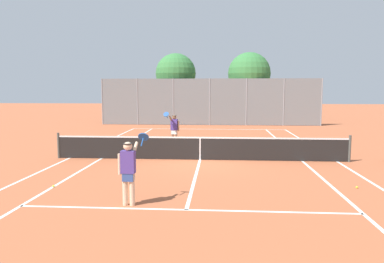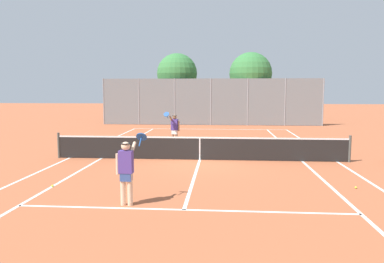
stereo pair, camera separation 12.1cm
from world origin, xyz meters
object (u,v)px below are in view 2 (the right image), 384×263
at_px(loose_tennis_ball_5, 281,151).
at_px(loose_tennis_ball_2, 52,186).
at_px(tree_behind_right, 252,75).
at_px(loose_tennis_ball_3, 312,156).
at_px(player_near_side, 126,169).
at_px(tennis_net, 200,148).
at_px(loose_tennis_ball_4, 292,151).
at_px(tree_behind_left, 178,75).
at_px(loose_tennis_ball_0, 356,188).
at_px(player_far_left, 174,128).
at_px(loose_tennis_ball_1, 135,138).

bearing_deg(loose_tennis_ball_5, loose_tennis_ball_2, -137.89).
bearing_deg(loose_tennis_ball_5, tree_behind_right, 91.29).
bearing_deg(loose_tennis_ball_3, player_near_side, -130.44).
bearing_deg(tree_behind_right, tennis_net, -101.28).
distance_m(player_near_side, loose_tennis_ball_4, 10.20).
height_order(loose_tennis_ball_4, tree_behind_left, tree_behind_left).
bearing_deg(loose_tennis_ball_0, loose_tennis_ball_3, 90.45).
height_order(tree_behind_left, tree_behind_right, tree_behind_right).
relative_size(player_far_left, loose_tennis_ball_0, 26.88).
xyz_separation_m(player_near_side, tree_behind_right, (4.79, 22.82, 3.16)).
bearing_deg(player_far_left, loose_tennis_ball_0, -50.59).
bearing_deg(player_far_left, tennis_net, -67.33).
bearing_deg(tennis_net, tree_behind_right, 78.72).
height_order(tennis_net, loose_tennis_ball_1, tennis_net).
bearing_deg(tennis_net, loose_tennis_ball_1, 123.22).
xyz_separation_m(tennis_net, loose_tennis_ball_1, (-4.20, 6.42, -0.48)).
xyz_separation_m(loose_tennis_ball_2, loose_tennis_ball_4, (8.25, 6.96, 0.00)).
distance_m(loose_tennis_ball_0, loose_tennis_ball_3, 5.25).
relative_size(loose_tennis_ball_4, tree_behind_left, 0.01).
xyz_separation_m(loose_tennis_ball_4, tree_behind_right, (-0.82, 14.35, 4.06)).
relative_size(tennis_net, tree_behind_left, 2.02).
relative_size(tennis_net, loose_tennis_ball_0, 181.82).
bearing_deg(loose_tennis_ball_4, tree_behind_right, 93.27).
distance_m(loose_tennis_ball_1, loose_tennis_ball_5, 8.82).
bearing_deg(tree_behind_right, player_near_side, -101.85).
height_order(loose_tennis_ball_0, loose_tennis_ball_5, same).
height_order(player_far_left, loose_tennis_ball_1, player_far_left).
distance_m(loose_tennis_ball_2, tree_behind_left, 22.19).
distance_m(player_far_left, loose_tennis_ball_0, 9.96).
height_order(player_near_side, loose_tennis_ball_4, player_near_side).
bearing_deg(loose_tennis_ball_0, loose_tennis_ball_2, -176.59).
bearing_deg(tree_behind_left, player_near_side, -86.51).
relative_size(player_far_left, loose_tennis_ball_2, 26.88).
height_order(loose_tennis_ball_5, tree_behind_left, tree_behind_left).
xyz_separation_m(loose_tennis_ball_4, loose_tennis_ball_5, (-0.50, 0.05, 0.00)).
relative_size(player_near_side, tree_behind_left, 0.30).
distance_m(loose_tennis_ball_1, tree_behind_right, 13.37).
relative_size(player_far_left, loose_tennis_ball_3, 26.88).
distance_m(player_far_left, loose_tennis_ball_2, 8.64).
relative_size(tennis_net, loose_tennis_ball_5, 181.82).
xyz_separation_m(player_near_side, loose_tennis_ball_1, (-2.74, 12.55, -0.89)).
relative_size(loose_tennis_ball_0, loose_tennis_ball_5, 1.00).
bearing_deg(player_far_left, loose_tennis_ball_2, -107.63).
distance_m(player_far_left, tree_behind_right, 14.32).
xyz_separation_m(loose_tennis_ball_3, tree_behind_left, (-7.64, 16.00, 4.09)).
relative_size(player_near_side, loose_tennis_ball_3, 26.88).
xyz_separation_m(loose_tennis_ball_2, loose_tennis_ball_5, (7.75, 7.01, 0.00)).
distance_m(loose_tennis_ball_0, loose_tennis_ball_1, 13.83).
bearing_deg(player_near_side, tree_behind_left, 93.49).
bearing_deg(player_near_side, loose_tennis_ball_3, 49.56).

